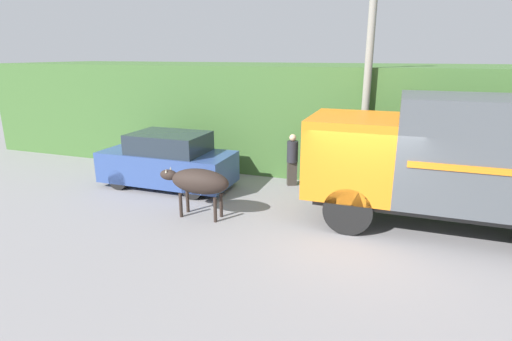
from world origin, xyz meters
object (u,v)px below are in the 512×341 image
(utility_pole, at_px, (367,80))
(pedestrian_on_hill, at_px, (292,158))
(brown_cow, at_px, (198,182))
(parked_suv, at_px, (168,161))
(cargo_truck, at_px, (467,159))

(utility_pole, bearing_deg, pedestrian_on_hill, -169.92)
(brown_cow, xyz_separation_m, parked_suv, (-2.11, 1.94, -0.13))
(brown_cow, bearing_deg, utility_pole, 42.69)
(pedestrian_on_hill, bearing_deg, cargo_truck, 130.46)
(cargo_truck, height_order, pedestrian_on_hill, cargo_truck)
(brown_cow, relative_size, utility_pole, 0.30)
(cargo_truck, bearing_deg, pedestrian_on_hill, 154.63)
(parked_suv, height_order, utility_pole, utility_pole)
(cargo_truck, bearing_deg, brown_cow, -169.71)
(brown_cow, xyz_separation_m, pedestrian_on_hill, (1.64, 3.41, -0.04))
(brown_cow, distance_m, pedestrian_on_hill, 3.79)
(cargo_truck, xyz_separation_m, brown_cow, (-6.36, -1.32, -0.86))
(parked_suv, bearing_deg, pedestrian_on_hill, 22.23)
(utility_pole, bearing_deg, parked_suv, -162.51)
(cargo_truck, distance_m, pedestrian_on_hill, 5.24)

